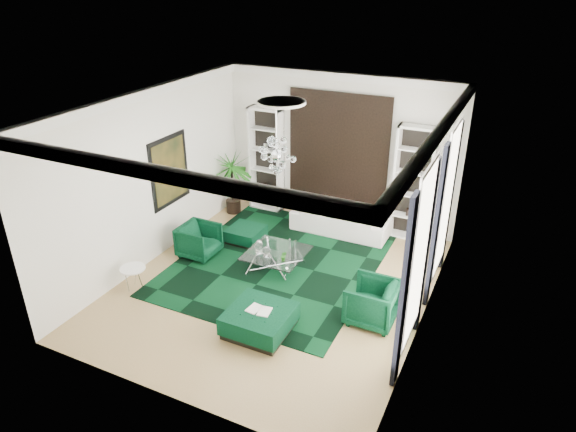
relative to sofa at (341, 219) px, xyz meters
The scene contains 30 objects.
floor 2.89m from the sofa, 97.54° to the right, with size 6.00×7.00×0.02m, color tan.
ceiling 4.49m from the sofa, 97.54° to the right, with size 6.00×7.00×0.02m, color white.
wall_back 1.73m from the sofa, 119.35° to the left, with size 6.00×0.02×3.80m, color white.
wall_front 6.55m from the sofa, 93.39° to the right, with size 6.00×0.02×3.80m, color white.
wall_left 4.68m from the sofa, 140.00° to the right, with size 0.02×7.00×3.80m, color white.
wall_right 4.17m from the sofa, 47.17° to the right, with size 0.02×7.00×3.80m, color white.
crown_molding 4.41m from the sofa, 97.54° to the right, with size 6.00×7.00×0.18m, color white, non-canonical shape.
ceiling_medallion 4.28m from the sofa, 98.41° to the right, with size 0.90×0.90×0.05m, color white.
tapestry 1.71m from the sofa, 121.29° to the left, with size 2.50×0.06×2.80m, color black.
shelving_left 2.59m from the sofa, 168.61° to the left, with size 0.90×0.38×2.80m, color white, non-canonical shape.
shelving_right 1.95m from the sofa, 16.58° to the left, with size 0.90×0.38×2.80m, color white, non-canonical shape.
painting 4.30m from the sofa, 146.18° to the right, with size 0.04×1.30×1.60m, color black.
window_near 4.82m from the sofa, 55.06° to the right, with size 0.03×1.10×2.90m, color white.
curtain_near_a 5.36m from the sofa, 60.30° to the right, with size 0.07×0.30×3.25m, color black.
curtain_near_b 4.14m from the sofa, 48.95° to the right, with size 0.07×0.30×3.25m, color black.
window_far 3.32m from the sofa, 27.16° to the right, with size 0.03×1.10×2.90m, color white.
curtain_far_a 3.58m from the sofa, 39.44° to the right, with size 0.07×0.30×3.25m, color black.
curtain_far_b 2.94m from the sofa, 12.28° to the right, with size 0.07×0.30×3.25m, color black.
rug 2.18m from the sofa, 110.07° to the right, with size 4.20×5.00×0.02m, color black.
sofa is the anchor object (origin of this frame).
armchair_left 3.55m from the sofa, 135.17° to the right, with size 0.81×0.83×0.76m, color black.
armchair_right 3.62m from the sofa, 60.75° to the right, with size 0.88×0.91×0.82m, color black.
coffee_table 2.38m from the sofa, 105.96° to the right, with size 1.23×1.23×0.42m, color white, non-canonical shape.
ottoman_side 2.40m from the sofa, 142.44° to the right, with size 0.80×0.80×0.35m, color black.
ottoman_front 4.33m from the sofa, 89.50° to the right, with size 1.12×1.12×0.45m, color black.
book 4.33m from the sofa, 89.50° to the right, with size 0.44×0.29×0.03m, color white.
side_table 5.15m from the sofa, 124.61° to the right, with size 0.51×0.51×0.49m, color white.
palm 3.11m from the sofa, behind, with size 1.32×1.32×2.12m, color #206819, non-canonical shape.
chandelier 3.79m from the sofa, 96.93° to the right, with size 0.82×0.82×0.74m, color white, non-canonical shape.
table_plant 2.57m from the sofa, 97.77° to the right, with size 0.13×0.10×0.23m, color #206819.
Camera 1 is at (4.13, -8.06, 5.97)m, focal length 32.00 mm.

